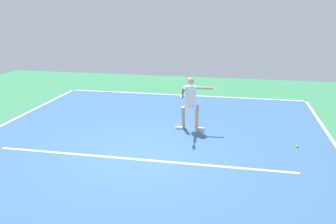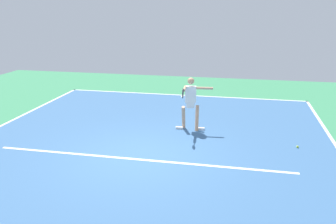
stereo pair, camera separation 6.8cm
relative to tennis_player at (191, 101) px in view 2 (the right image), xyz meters
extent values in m
plane|color=#388456|center=(0.96, 2.33, -0.97)|extent=(22.23, 22.23, 0.00)
cube|color=#38608E|center=(0.96, 2.33, -0.96)|extent=(10.56, 13.71, 0.00)
cube|color=white|center=(0.96, -4.47, -0.96)|extent=(10.56, 0.10, 0.01)
cube|color=white|center=(0.96, 2.56, -0.96)|extent=(7.92, 0.10, 0.01)
cube|color=white|center=(0.96, -4.27, -0.96)|extent=(0.10, 0.30, 0.01)
cylinder|color=tan|center=(-0.21, -0.05, -0.58)|extent=(0.14, 0.37, 0.81)
cube|color=white|center=(-0.34, -0.06, -0.93)|extent=(0.25, 0.12, 0.07)
cylinder|color=tan|center=(0.22, -0.02, -0.58)|extent=(0.14, 0.37, 0.81)
cube|color=white|center=(0.35, -0.01, -0.93)|extent=(0.25, 0.12, 0.07)
cube|color=white|center=(0.01, -0.04, -0.13)|extent=(0.26, 0.22, 0.20)
cube|color=white|center=(0.01, -0.04, 0.19)|extent=(0.35, 0.21, 0.52)
sphere|color=tan|center=(0.01, -0.04, 0.62)|extent=(0.21, 0.21, 0.21)
cylinder|color=tan|center=(-0.42, -0.07, 0.40)|extent=(0.52, 0.12, 0.08)
cylinder|color=tan|center=(0.16, 0.24, 0.43)|extent=(0.12, 0.52, 0.08)
cylinder|color=black|center=(0.13, 0.61, 0.43)|extent=(0.05, 0.22, 0.03)
torus|color=black|center=(0.11, 0.85, 0.43)|extent=(0.05, 0.29, 0.29)
cylinder|color=silver|center=(0.11, 0.85, 0.43)|extent=(0.02, 0.25, 0.25)
sphere|color=#C6E53D|center=(-3.17, 0.89, -0.93)|extent=(0.07, 0.07, 0.07)
camera|label=1|loc=(-1.42, 10.65, 2.84)|focal=37.85mm
camera|label=2|loc=(-1.49, 10.63, 2.84)|focal=37.85mm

